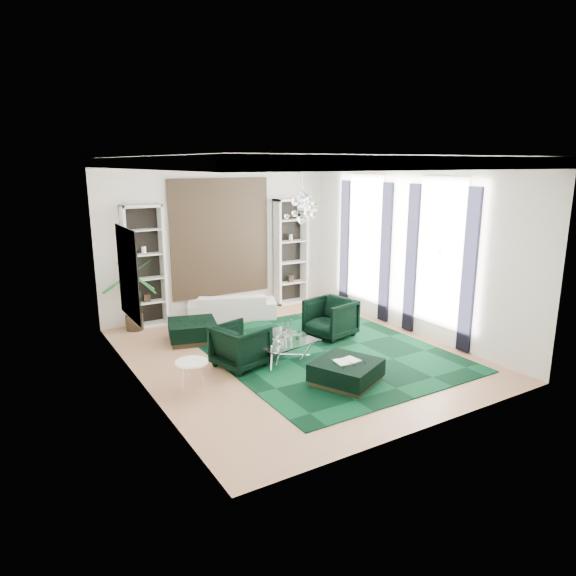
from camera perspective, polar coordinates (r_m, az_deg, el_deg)
floor at (r=10.32m, az=0.66°, el=-7.33°), size 6.00×7.00×0.02m
ceiling at (r=9.63m, az=0.72°, el=14.38°), size 6.00×7.00×0.02m
wall_back at (r=12.88m, az=-7.63°, el=5.58°), size 6.00×0.02×3.80m
wall_front at (r=7.14m, az=15.74°, el=-1.41°), size 6.00×0.02×3.80m
wall_left at (r=8.63m, az=-16.55°, el=1.11°), size 0.02×7.00×3.80m
wall_right at (r=11.65m, az=13.40°, el=4.47°), size 0.02×7.00×3.80m
crown_molding at (r=9.63m, az=0.72°, el=13.73°), size 6.00×7.00×0.18m
ceiling_medallion at (r=9.89m, az=-0.23°, el=14.14°), size 0.90×0.90×0.05m
tapestry at (r=12.83m, az=-7.54°, el=5.55°), size 2.50×0.06×2.80m
shelving_left at (r=12.13m, az=-15.63°, el=2.29°), size 0.90×0.38×2.80m
shelving_right at (r=13.67m, az=0.30°, el=4.05°), size 0.90×0.38×2.80m
painting at (r=9.22m, az=-17.26°, el=1.53°), size 0.04×1.30×1.60m
window_near at (r=11.02m, az=16.59°, el=3.76°), size 0.03×1.10×2.90m
curtain_near_a at (r=10.54m, az=19.48°, el=1.72°), size 0.07×0.30×3.25m
curtain_near_b at (r=11.57m, az=13.55°, el=3.14°), size 0.07×0.30×3.25m
window_far at (r=12.74m, az=8.61°, el=5.46°), size 0.03×1.10×2.90m
curtain_far_a at (r=12.17m, az=10.78°, el=3.79°), size 0.07×0.30×3.25m
curtain_far_b at (r=13.35m, az=6.31°, el=4.82°), size 0.07×0.30×3.25m
rug at (r=10.43m, az=4.14°, el=-7.02°), size 4.20×5.00×0.02m
sofa at (r=12.58m, az=-6.26°, el=-1.98°), size 2.28×1.60×0.62m
armchair_left at (r=9.60m, az=-5.28°, el=-6.43°), size 1.08×1.06×0.80m
armchair_right at (r=11.20m, az=4.75°, el=-3.34°), size 1.09×1.07×0.84m
coffee_table at (r=10.01m, az=-1.03°, el=-6.74°), size 1.35×1.35×0.40m
ottoman_side at (r=11.14m, az=-10.55°, el=-4.73°), size 1.19×1.19×0.43m
ottoman_front at (r=8.98m, az=6.49°, el=-9.31°), size 1.34×1.34×0.40m
book at (r=8.89m, az=6.53°, el=-8.02°), size 0.44×0.29×0.03m
side_table at (r=8.75m, az=-10.60°, el=-9.67°), size 0.61×0.61×0.52m
palm at (r=11.96m, az=-16.98°, el=0.39°), size 1.67×1.67×2.13m
chandelier at (r=9.87m, az=1.51°, el=8.78°), size 0.98×0.98×0.68m
table_plant at (r=9.85m, az=1.13°, el=-5.19°), size 0.14×0.12×0.21m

